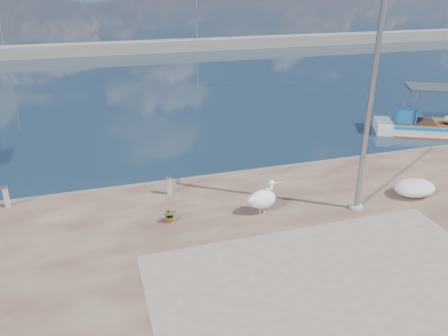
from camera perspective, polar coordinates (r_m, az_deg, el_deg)
ground at (r=12.83m, az=5.13°, el=-11.85°), size 1400.00×1400.00×0.00m
quay_patch at (r=10.86m, az=16.60°, el=-17.09°), size 9.00×7.00×0.01m
breakwater at (r=50.27m, az=-12.74°, el=15.08°), size 120.00×2.20×7.50m
boat_right at (r=25.23m, az=25.55°, el=4.58°), size 6.20×4.45×2.87m
pelican at (r=13.86m, az=5.14°, el=-4.01°), size 1.16×0.60×1.12m
lamp_post at (r=13.82m, az=18.38°, el=7.16°), size 0.44×0.96×7.00m
bollard_near at (r=15.21m, az=-7.17°, el=-2.16°), size 0.22×0.22×0.68m
bollard_far at (r=15.93m, az=-26.59°, el=-3.24°), size 0.25×0.25×0.75m
potted_plant at (r=13.59m, az=-7.07°, el=-6.13°), size 0.42×0.37×0.45m
net_pile_d at (r=16.45m, az=23.63°, el=-2.39°), size 1.47×1.10×0.55m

